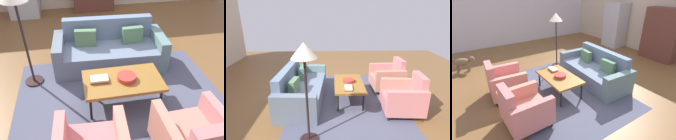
{
  "view_description": "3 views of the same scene",
  "coord_description": "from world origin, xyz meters",
  "views": [
    {
      "loc": [
        -0.51,
        -3.43,
        2.55
      ],
      "look_at": [
        0.02,
        -0.65,
        0.52
      ],
      "focal_mm": 35.96,
      "sensor_mm": 36.0,
      "label": 1
    },
    {
      "loc": [
        -3.91,
        -0.45,
        2.18
      ],
      "look_at": [
        0.19,
        -0.57,
        0.78
      ],
      "focal_mm": 29.08,
      "sensor_mm": 36.0,
      "label": 2
    },
    {
      "loc": [
        3.32,
        -2.79,
        2.4
      ],
      "look_at": [
        0.13,
        -0.68,
        0.57
      ],
      "focal_mm": 27.71,
      "sensor_mm": 36.0,
      "label": 3
    }
  ],
  "objects": [
    {
      "name": "coffee_table",
      "position": [
        0.15,
        -0.84,
        0.42
      ],
      "size": [
        1.2,
        0.7,
        0.46
      ],
      "color": "black",
      "rests_on": "ground"
    },
    {
      "name": "area_rug",
      "position": [
        0.15,
        -0.79,
        0.0
      ],
      "size": [
        3.4,
        2.6,
        0.01
      ],
      "primitive_type": "cube",
      "color": "#4D5166",
      "rests_on": "ground"
    },
    {
      "name": "fruit_bowl",
      "position": [
        0.21,
        -0.84,
        0.49
      ],
      "size": [
        0.29,
        0.29,
        0.07
      ],
      "primitive_type": "cylinder",
      "color": "#B7352E",
      "rests_on": "coffee_table"
    },
    {
      "name": "ground_plane",
      "position": [
        0.0,
        0.0,
        0.0
      ],
      "size": [
        11.22,
        11.22,
        0.0
      ],
      "primitive_type": "plane",
      "color": "brown"
    },
    {
      "name": "floor_lamp",
      "position": [
        -1.29,
        -0.03,
        1.44
      ],
      "size": [
        0.4,
        0.4,
        1.72
      ],
      "color": "black",
      "rests_on": "ground"
    },
    {
      "name": "couch",
      "position": [
        0.16,
        0.35,
        0.29
      ],
      "size": [
        2.14,
        1.0,
        0.86
      ],
      "rotation": [
        0.0,
        0.0,
        3.09
      ],
      "color": "slate",
      "rests_on": "ground"
    },
    {
      "name": "book_stack",
      "position": [
        -0.2,
        -0.8,
        0.48
      ],
      "size": [
        0.29,
        0.2,
        0.05
      ],
      "color": "brown",
      "rests_on": "coffee_table"
    }
  ]
}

